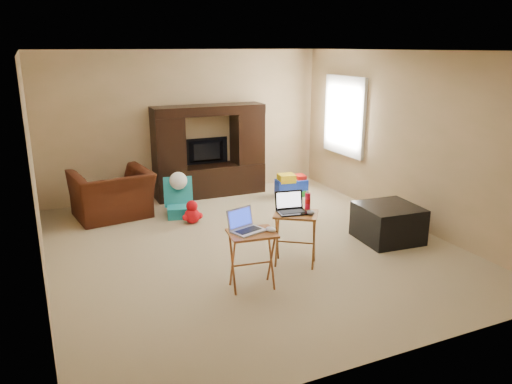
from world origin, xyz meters
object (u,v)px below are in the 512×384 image
plush_toy (192,212)px  push_toy (291,185)px  mouse_left (271,229)px  recliner (112,195)px  television (207,152)px  child_rocker (181,197)px  mouse_right (311,212)px  laptop_left (248,221)px  laptop_right (292,203)px  entertainment_center (209,151)px  tray_table_left (252,260)px  tray_table_right (295,239)px  ottoman (388,223)px  water_bottle (308,201)px

plush_toy → push_toy: (2.02, 0.64, 0.03)m
mouse_left → recliner: bearing=111.0°
television → child_rocker: 1.38m
mouse_right → plush_toy: bearing=112.0°
laptop_left → laptop_right: 0.79m
recliner → push_toy: (3.05, -0.13, -0.16)m
laptop_left → mouse_left: laptop_left is taller
entertainment_center → television: size_ratio=2.41×
entertainment_center → tray_table_left: entertainment_center is taller
tray_table_left → mouse_left: bearing=-12.9°
tray_table_right → mouse_right: size_ratio=4.92×
recliner → television: bearing=-167.5°
recliner → plush_toy: bearing=135.4°
mouse_right → television: bearing=91.3°
tray_table_left → laptop_right: bearing=35.3°
child_rocker → laptop_right: size_ratio=1.75×
television → laptop_right: (-0.09, -3.33, 0.01)m
tray_table_right → television: bearing=124.4°
laptop_right → tray_table_left: bearing=-142.7°
entertainment_center → ottoman: entertainment_center is taller
mouse_right → laptop_left: bearing=-167.7°
laptop_right → laptop_left: bearing=-145.7°
mouse_left → tray_table_right: bearing=37.8°
push_toy → tray_table_left: size_ratio=0.85×
laptop_left → laptop_right: laptop_right is taller
mouse_right → push_toy: bearing=66.0°
child_rocker → plush_toy: 0.42m
mouse_right → entertainment_center: bearing=91.4°
entertainment_center → water_bottle: (0.15, -3.15, -0.04)m
ottoman → mouse_right: bearing=-167.9°
television → plush_toy: television is taller
plush_toy → mouse_left: 2.39m
entertainment_center → laptop_right: bearing=-90.4°
television → mouse_left: 3.80m
television → push_toy: (1.28, -0.79, -0.55)m
ottoman → mouse_right: (-1.40, -0.30, 0.44)m
television → laptop_left: television is taller
laptop_left → television: bearing=59.4°
television → laptop_right: bearing=89.5°
ottoman → laptop_right: laptop_right is taller
laptop_left → mouse_right: bearing=-6.0°
tray_table_left → mouse_right: bearing=22.0°
entertainment_center → tray_table_left: bearing=-101.0°
entertainment_center → plush_toy: entertainment_center is taller
entertainment_center → television: bearing=91.2°
recliner → ottoman: size_ratio=1.49×
entertainment_center → laptop_left: entertainment_center is taller
water_bottle → child_rocker: bearing=112.8°
laptop_left → ottoman: bearing=-6.1°
mouse_right → water_bottle: (0.07, 0.20, 0.07)m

